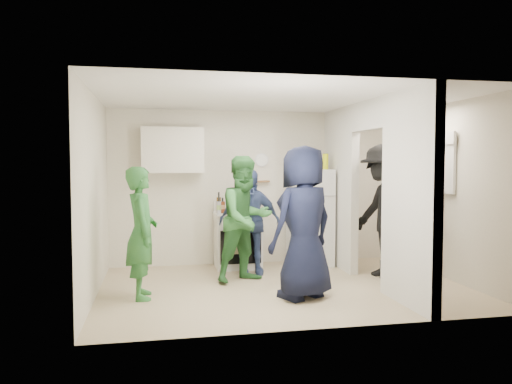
% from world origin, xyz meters
% --- Properties ---
extents(floor, '(4.80, 4.80, 0.00)m').
position_xyz_m(floor, '(0.00, 0.00, 0.00)').
color(floor, tan).
rests_on(floor, ground).
extents(wall_back, '(4.80, 0.00, 4.80)m').
position_xyz_m(wall_back, '(0.00, 1.70, 1.25)').
color(wall_back, silver).
rests_on(wall_back, floor).
extents(wall_front, '(4.80, 0.00, 4.80)m').
position_xyz_m(wall_front, '(0.00, -1.70, 1.25)').
color(wall_front, silver).
rests_on(wall_front, floor).
extents(wall_left, '(0.00, 3.40, 3.40)m').
position_xyz_m(wall_left, '(-2.40, 0.00, 1.25)').
color(wall_left, silver).
rests_on(wall_left, floor).
extents(wall_right, '(0.00, 3.40, 3.40)m').
position_xyz_m(wall_right, '(2.40, 0.00, 1.25)').
color(wall_right, silver).
rests_on(wall_right, floor).
extents(ceiling, '(4.80, 4.80, 0.00)m').
position_xyz_m(ceiling, '(0.00, 0.00, 2.50)').
color(ceiling, white).
rests_on(ceiling, wall_back).
extents(partition_pier_back, '(0.12, 1.20, 2.50)m').
position_xyz_m(partition_pier_back, '(1.20, 1.10, 1.25)').
color(partition_pier_back, silver).
rests_on(partition_pier_back, floor).
extents(partition_pier_front, '(0.12, 1.20, 2.50)m').
position_xyz_m(partition_pier_front, '(1.20, -1.10, 1.25)').
color(partition_pier_front, silver).
rests_on(partition_pier_front, floor).
extents(partition_header, '(0.12, 1.00, 0.40)m').
position_xyz_m(partition_header, '(1.20, 0.00, 2.30)').
color(partition_header, silver).
rests_on(partition_header, partition_pier_back).
extents(stove, '(0.73, 0.60, 0.86)m').
position_xyz_m(stove, '(-0.40, 1.37, 0.43)').
color(stove, white).
rests_on(stove, floor).
extents(upper_cabinet, '(0.95, 0.34, 0.70)m').
position_xyz_m(upper_cabinet, '(-1.40, 1.52, 1.85)').
color(upper_cabinet, silver).
rests_on(upper_cabinet, wall_back).
extents(fridge, '(0.64, 0.62, 1.55)m').
position_xyz_m(fridge, '(0.78, 1.34, 0.77)').
color(fridge, silver).
rests_on(fridge, floor).
extents(wicker_basket, '(0.35, 0.25, 0.15)m').
position_xyz_m(wicker_basket, '(0.68, 1.39, 1.62)').
color(wicker_basket, brown).
rests_on(wicker_basket, fridge).
extents(blue_bowl, '(0.24, 0.24, 0.11)m').
position_xyz_m(blue_bowl, '(0.68, 1.39, 1.75)').
color(blue_bowl, navy).
rests_on(blue_bowl, wicker_basket).
extents(yellow_cup_stack_top, '(0.09, 0.09, 0.25)m').
position_xyz_m(yellow_cup_stack_top, '(1.00, 1.24, 1.67)').
color(yellow_cup_stack_top, '#E6F714').
rests_on(yellow_cup_stack_top, fridge).
extents(wall_clock, '(0.22, 0.02, 0.22)m').
position_xyz_m(wall_clock, '(0.05, 1.68, 1.70)').
color(wall_clock, white).
rests_on(wall_clock, wall_back).
extents(spice_shelf, '(0.35, 0.08, 0.03)m').
position_xyz_m(spice_shelf, '(0.00, 1.65, 1.35)').
color(spice_shelf, olive).
rests_on(spice_shelf, wall_back).
extents(nook_window, '(0.03, 0.70, 0.80)m').
position_xyz_m(nook_window, '(2.38, 0.20, 1.65)').
color(nook_window, black).
rests_on(nook_window, wall_right).
extents(nook_window_frame, '(0.04, 0.76, 0.86)m').
position_xyz_m(nook_window_frame, '(2.36, 0.20, 1.65)').
color(nook_window_frame, white).
rests_on(nook_window_frame, wall_right).
extents(nook_valance, '(0.04, 0.82, 0.18)m').
position_xyz_m(nook_valance, '(2.34, 0.20, 2.00)').
color(nook_valance, white).
rests_on(nook_valance, wall_right).
extents(yellow_cup_stack_stove, '(0.09, 0.09, 0.25)m').
position_xyz_m(yellow_cup_stack_stove, '(-0.52, 1.15, 0.99)').
color(yellow_cup_stack_stove, gold).
rests_on(yellow_cup_stack_stove, stove).
extents(red_cup, '(0.09, 0.09, 0.12)m').
position_xyz_m(red_cup, '(-0.18, 1.17, 0.92)').
color(red_cup, red).
rests_on(red_cup, stove).
extents(person_green_left, '(0.42, 0.61, 1.61)m').
position_xyz_m(person_green_left, '(-1.84, -0.17, 0.80)').
color(person_green_left, '#367B31').
rests_on(person_green_left, floor).
extents(person_green_center, '(1.05, 0.97, 1.75)m').
position_xyz_m(person_green_center, '(-0.44, 0.44, 0.88)').
color(person_green_center, '#34773B').
rests_on(person_green_center, floor).
extents(person_denim, '(0.92, 0.40, 1.56)m').
position_xyz_m(person_denim, '(-0.30, 0.88, 0.78)').
color(person_denim, '#364777').
rests_on(person_denim, floor).
extents(person_navy, '(1.08, 0.94, 1.86)m').
position_xyz_m(person_navy, '(0.09, -0.57, 0.93)').
color(person_navy, black).
rests_on(person_navy, floor).
extents(person_nook, '(0.88, 1.33, 1.93)m').
position_xyz_m(person_nook, '(1.56, 0.29, 0.96)').
color(person_nook, black).
rests_on(person_nook, floor).
extents(bottle_a, '(0.07, 0.07, 0.33)m').
position_xyz_m(bottle_a, '(-0.68, 1.49, 1.03)').
color(bottle_a, brown).
rests_on(bottle_a, stove).
extents(bottle_b, '(0.06, 0.06, 0.25)m').
position_xyz_m(bottle_b, '(-0.57, 1.30, 0.99)').
color(bottle_b, '#1B531C').
rests_on(bottle_b, stove).
extents(bottle_c, '(0.06, 0.06, 0.32)m').
position_xyz_m(bottle_c, '(-0.50, 1.50, 1.03)').
color(bottle_c, '#ACB4BA').
rests_on(bottle_c, stove).
extents(bottle_d, '(0.06, 0.06, 0.29)m').
position_xyz_m(bottle_d, '(-0.40, 1.32, 1.01)').
color(bottle_d, '#553C0F').
rests_on(bottle_d, stove).
extents(bottle_e, '(0.06, 0.06, 0.25)m').
position_xyz_m(bottle_e, '(-0.29, 1.57, 0.99)').
color(bottle_e, '#A4AAB6').
rests_on(bottle_e, stove).
extents(bottle_f, '(0.06, 0.06, 0.32)m').
position_xyz_m(bottle_f, '(-0.22, 1.40, 1.03)').
color(bottle_f, '#153B1B').
rests_on(bottle_f, stove).
extents(bottle_g, '(0.06, 0.06, 0.24)m').
position_xyz_m(bottle_g, '(-0.14, 1.50, 0.99)').
color(bottle_g, olive).
rests_on(bottle_g, stove).
extents(bottle_h, '(0.07, 0.07, 0.26)m').
position_xyz_m(bottle_h, '(-0.71, 1.24, 1.00)').
color(bottle_h, '#B4B5C1').
rests_on(bottle_h, stove).
extents(bottle_i, '(0.06, 0.06, 0.29)m').
position_xyz_m(bottle_i, '(-0.36, 1.49, 1.01)').
color(bottle_i, '#541F0E').
rests_on(bottle_i, stove).
extents(bottle_j, '(0.06, 0.06, 0.30)m').
position_xyz_m(bottle_j, '(-0.10, 1.29, 1.02)').
color(bottle_j, '#1D5629').
rests_on(bottle_j, stove).
extents(bottle_k, '(0.08, 0.08, 0.24)m').
position_xyz_m(bottle_k, '(-0.64, 1.40, 0.99)').
color(bottle_k, brown).
rests_on(bottle_k, stove).
extents(bottle_l, '(0.08, 0.08, 0.33)m').
position_xyz_m(bottle_l, '(-0.25, 1.24, 1.03)').
color(bottle_l, '#AAB2BB').
rests_on(bottle_l, stove).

